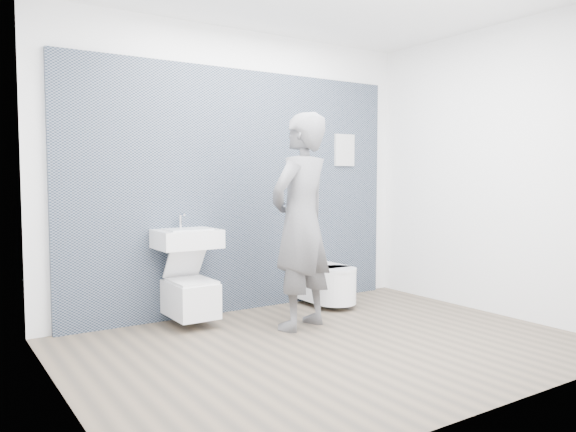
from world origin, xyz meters
TOP-DOWN VIEW (x-y plane):
  - ground at (0.00, 0.00)m, footprint 4.00×4.00m
  - room_shell at (0.00, 0.00)m, footprint 4.00×4.00m
  - tile_wall at (0.00, 1.47)m, footprint 3.60×0.06m
  - washbasin at (-0.68, 1.23)m, footprint 0.56×0.42m
  - toilet_square at (-0.68, 1.17)m, footprint 0.37×0.54m
  - toilet_rounded at (0.83, 1.09)m, footprint 0.41×0.69m
  - info_placard at (1.30, 1.43)m, footprint 0.26×0.03m
  - visitor at (0.11, 0.56)m, footprint 0.80×0.65m

SIDE VIEW (x-z plane):
  - ground at x=0.00m, z-range 0.00..0.00m
  - tile_wall at x=0.00m, z-range -1.20..1.20m
  - info_placard at x=1.30m, z-range -0.18..0.18m
  - toilet_rounded at x=0.83m, z-range 0.05..0.42m
  - toilet_square at x=-0.68m, z-range -0.06..0.60m
  - washbasin at x=-0.68m, z-range 0.58..1.00m
  - visitor at x=0.11m, z-range 0.00..1.90m
  - room_shell at x=0.00m, z-range -0.26..3.74m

